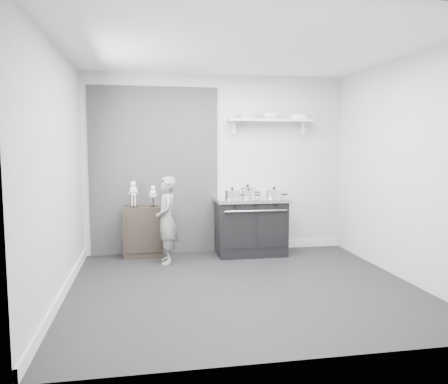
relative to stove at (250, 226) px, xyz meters
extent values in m
plane|color=black|center=(-0.46, -1.48, -0.43)|extent=(4.00, 4.00, 0.00)
cube|color=#A5A6A3|center=(-0.46, 0.32, 0.92)|extent=(4.00, 0.02, 2.70)
cube|color=#A5A6A3|center=(-0.46, -3.28, 0.92)|extent=(4.00, 0.02, 2.70)
cube|color=#A5A6A3|center=(-2.46, -1.48, 0.92)|extent=(0.02, 3.60, 2.70)
cube|color=#A5A6A3|center=(1.54, -1.48, 0.92)|extent=(0.02, 3.60, 2.70)
cube|color=silver|center=(-0.46, -1.48, 2.27)|extent=(4.00, 3.60, 0.02)
cube|color=black|center=(-1.41, 0.31, 0.82)|extent=(1.90, 0.02, 2.50)
cube|color=silver|center=(0.54, 0.30, -0.37)|extent=(2.00, 0.03, 0.12)
cube|color=silver|center=(-2.44, -1.48, -0.37)|extent=(0.03, 3.60, 0.12)
cube|color=silver|center=(0.34, 0.19, 1.59)|extent=(1.30, 0.26, 0.04)
cube|color=silver|center=(-0.21, 0.26, 1.47)|extent=(0.03, 0.12, 0.20)
cube|color=silver|center=(0.89, 0.26, 1.47)|extent=(0.03, 0.12, 0.20)
cube|color=black|center=(0.00, 0.00, -0.03)|extent=(1.01, 0.61, 0.81)
cube|color=silver|center=(0.00, 0.00, 0.40)|extent=(1.07, 0.65, 0.05)
cube|color=black|center=(-0.24, -0.30, -0.01)|extent=(0.42, 0.02, 0.52)
cube|color=black|center=(0.24, -0.30, -0.01)|extent=(0.42, 0.02, 0.52)
cylinder|color=silver|center=(0.00, -0.33, 0.27)|extent=(0.91, 0.02, 0.02)
cylinder|color=black|center=(-0.30, -0.31, 0.35)|extent=(0.04, 0.03, 0.04)
cylinder|color=black|center=(0.00, -0.31, 0.35)|extent=(0.04, 0.03, 0.04)
cylinder|color=black|center=(0.30, -0.31, 0.35)|extent=(0.04, 0.03, 0.04)
cube|color=black|center=(-1.59, 0.13, -0.06)|extent=(0.57, 0.33, 0.74)
imported|color=slate|center=(-1.26, -0.28, 0.17)|extent=(0.31, 0.45, 1.21)
cylinder|color=white|center=(-0.31, -0.12, 0.49)|extent=(0.21, 0.21, 0.12)
cylinder|color=white|center=(-0.31, -0.12, 0.55)|extent=(0.22, 0.22, 0.01)
sphere|color=black|center=(-0.31, -0.12, 0.58)|extent=(0.04, 0.04, 0.04)
cylinder|color=black|center=(-0.16, -0.12, 0.49)|extent=(0.10, 0.02, 0.02)
cylinder|color=white|center=(-0.02, 0.13, 0.49)|extent=(0.23, 0.23, 0.13)
cylinder|color=white|center=(-0.02, 0.13, 0.57)|extent=(0.23, 0.23, 0.01)
sphere|color=black|center=(-0.02, 0.13, 0.60)|extent=(0.04, 0.04, 0.04)
cylinder|color=black|center=(0.14, 0.13, 0.49)|extent=(0.10, 0.02, 0.02)
cylinder|color=white|center=(0.31, -0.17, 0.49)|extent=(0.23, 0.23, 0.12)
cylinder|color=white|center=(0.31, -0.17, 0.55)|extent=(0.24, 0.24, 0.01)
sphere|color=black|center=(0.31, -0.17, 0.58)|extent=(0.04, 0.04, 0.04)
cylinder|color=black|center=(0.47, -0.17, 0.49)|extent=(0.10, 0.02, 0.02)
cylinder|color=white|center=(-0.06, -0.14, 0.48)|extent=(0.18, 0.18, 0.11)
cylinder|color=white|center=(-0.06, -0.14, 0.54)|extent=(0.18, 0.18, 0.01)
sphere|color=black|center=(-0.06, -0.14, 0.57)|extent=(0.03, 0.03, 0.03)
cylinder|color=black|center=(0.06, -0.14, 0.48)|extent=(0.10, 0.02, 0.02)
imported|color=white|center=(-0.01, 0.19, 1.65)|extent=(0.31, 0.31, 0.08)
imported|color=white|center=(0.35, 0.19, 1.65)|extent=(0.26, 0.26, 0.08)
cylinder|color=white|center=(0.81, 0.19, 1.64)|extent=(0.27, 0.27, 0.06)
camera|label=1|loc=(-1.54, -6.29, 1.19)|focal=35.00mm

